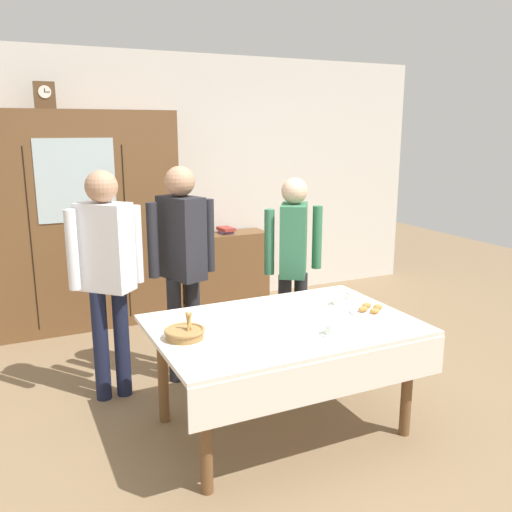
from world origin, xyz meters
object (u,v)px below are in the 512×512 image
spoon_mid_left (274,321)px  person_beside_shelf (182,253)px  person_behind_table_right (293,254)px  pastry_plate (371,310)px  bread_basket (185,333)px  wall_cabinet (76,222)px  spoon_far_left (211,318)px  person_behind_table_left (106,263)px  tea_cup_far_left (331,331)px  book_stack (226,230)px  tea_cup_far_right (351,296)px  bookshelf_low (227,269)px  tea_cup_mid_right (338,301)px  mantel_clock (44,95)px  dining_table (285,338)px

spoon_mid_left → person_beside_shelf: 1.01m
person_behind_table_right → pastry_plate: bearing=-86.5°
bread_basket → wall_cabinet: bearing=95.7°
bread_basket → person_behind_table_right: person_behind_table_right is taller
wall_cabinet → spoon_mid_left: (0.86, -2.50, -0.31)m
spoon_far_left → person_behind_table_left: (-0.53, 0.64, 0.28)m
wall_cabinet → tea_cup_far_left: size_ratio=16.17×
person_behind_table_left → book_stack: bearing=46.7°
wall_cabinet → spoon_mid_left: wall_cabinet is taller
tea_cup_far_left → person_behind_table_right: (0.40, 1.19, 0.18)m
spoon_far_left → pastry_plate: bearing=-18.9°
tea_cup_far_right → person_beside_shelf: bearing=143.0°
person_behind_table_left → person_behind_table_right: person_behind_table_left is taller
tea_cup_far_right → pastry_plate: bearing=-98.0°
bread_basket → pastry_plate: bread_basket is taller
wall_cabinet → pastry_plate: size_ratio=7.51×
person_behind_table_left → person_beside_shelf: bearing=6.1°
bookshelf_low → person_behind_table_left: person_behind_table_left is taller
book_stack → tea_cup_mid_right: (-0.17, -2.46, -0.08)m
spoon_far_left → mantel_clock: bearing=107.1°
tea_cup_far_right → spoon_far_left: 1.05m
wall_cabinet → spoon_far_left: bearing=-77.3°
tea_cup_far_left → person_behind_table_left: bearing=131.6°
mantel_clock → spoon_mid_left: mantel_clock is taller
tea_cup_mid_right → person_behind_table_left: 1.64m
dining_table → bookshelf_low: bookshelf_low is taller
person_behind_table_right → bookshelf_low: bearing=86.3°
mantel_clock → tea_cup_far_right: (1.75, -2.34, -1.46)m
bread_basket → mantel_clock: bearing=99.9°
mantel_clock → bookshelf_low: (1.77, 0.05, -1.82)m
book_stack → person_behind_table_right: size_ratio=0.14×
tea_cup_far_right → spoon_mid_left: tea_cup_far_right is taller
spoon_far_left → person_behind_table_right: 1.15m
tea_cup_far_left → person_behind_table_left: (-1.08, 1.22, 0.25)m
mantel_clock → spoon_far_left: size_ratio=2.02×
bookshelf_low → book_stack: 0.44m
mantel_clock → tea_cup_mid_right: (1.60, -2.41, -1.46)m
mantel_clock → spoon_mid_left: size_ratio=2.02×
book_stack → person_beside_shelf: person_beside_shelf is taller
bookshelf_low → tea_cup_far_right: (-0.01, -2.39, 0.36)m
mantel_clock → bookshelf_low: 2.54m
tea_cup_mid_right → wall_cabinet: bearing=120.4°
dining_table → tea_cup_far_right: 0.72m
book_stack → bread_basket: size_ratio=0.93×
book_stack → person_behind_table_right: 1.73m
tea_cup_far_left → bread_basket: size_ratio=0.54×
bread_basket → person_behind_table_left: person_behind_table_left is taller
pastry_plate → person_behind_table_left: size_ratio=0.17×
bread_basket → person_beside_shelf: size_ratio=0.14×
person_behind_table_left → tea_cup_far_right: bearing=-23.9°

